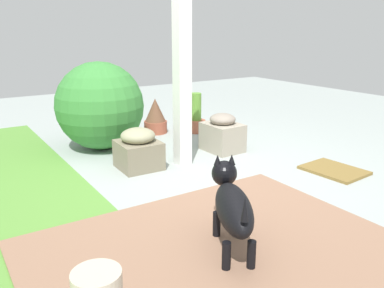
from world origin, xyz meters
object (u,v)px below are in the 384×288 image
object	(u,v)px
stone_planter_nearest	(222,134)
porch_pillar	(182,60)
terracotta_pot_tall	(196,118)
stone_planter_mid	(138,149)
doormat	(334,170)
dog	(232,204)
round_shrub	(100,106)
terracotta_pot_spiky	(155,117)

from	to	relation	value
stone_planter_nearest	porch_pillar	bearing A→B (deg)	102.83
terracotta_pot_tall	porch_pillar	bearing A→B (deg)	140.47
stone_planter_mid	doormat	xyz separation A→B (m)	(-1.19, -1.63, -0.19)
stone_planter_nearest	doormat	size ratio (longest dim) A/B	0.81
doormat	dog	bearing A→B (deg)	108.02
round_shrub	stone_planter_nearest	bearing A→B (deg)	-127.40
doormat	stone_planter_mid	bearing A→B (deg)	53.72
dog	terracotta_pot_spiky	bearing A→B (deg)	-18.89
round_shrub	doormat	xyz separation A→B (m)	(-2.10, -1.68, -0.51)
terracotta_pot_tall	round_shrub	bearing A→B (deg)	91.14
stone_planter_mid	terracotta_pot_spiky	size ratio (longest dim) A/B	0.91
stone_planter_nearest	doormat	distance (m)	1.33
terracotta_pot_spiky	dog	bearing A→B (deg)	161.11
terracotta_pot_tall	terracotta_pot_spiky	bearing A→B (deg)	61.85
round_shrub	dog	bearing A→B (deg)	177.30
stone_planter_mid	terracotta_pot_tall	xyz separation A→B (m)	(0.93, -1.34, -0.01)
porch_pillar	doormat	distance (m)	1.92
stone_planter_nearest	round_shrub	world-z (taller)	round_shrub
porch_pillar	terracotta_pot_tall	distance (m)	1.65
doormat	stone_planter_nearest	bearing A→B (deg)	23.25
porch_pillar	stone_planter_nearest	distance (m)	1.11
stone_planter_mid	round_shrub	size ratio (longest dim) A/B	0.42
dog	doormat	size ratio (longest dim) A/B	1.32
terracotta_pot_tall	doormat	distance (m)	2.15
terracotta_pot_tall	dog	distance (m)	3.11
terracotta_pot_tall	terracotta_pot_spiky	world-z (taller)	terracotta_pot_tall
stone_planter_mid	dog	world-z (taller)	dog
stone_planter_nearest	terracotta_pot_tall	size ratio (longest dim) A/B	0.86
doormat	terracotta_pot_spiky	bearing A→B (deg)	18.23
porch_pillar	doormat	xyz separation A→B (m)	(-1.06, -1.17, -1.09)
porch_pillar	stone_planter_mid	size ratio (longest dim) A/B	4.98
porch_pillar	terracotta_pot_tall	bearing A→B (deg)	-39.53
dog	doormat	distance (m)	1.93
terracotta_pot_spiky	doormat	distance (m)	2.53
round_shrub	terracotta_pot_spiky	world-z (taller)	round_shrub
terracotta_pot_spiky	porch_pillar	bearing A→B (deg)	164.14
porch_pillar	round_shrub	xyz separation A→B (m)	(1.03, 0.52, -0.58)
porch_pillar	dog	world-z (taller)	porch_pillar
terracotta_pot_spiky	doormat	world-z (taller)	terracotta_pot_spiky
round_shrub	terracotta_pot_tall	bearing A→B (deg)	-88.86
stone_planter_mid	dog	distance (m)	1.79
round_shrub	doormat	distance (m)	2.74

